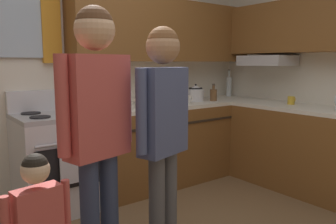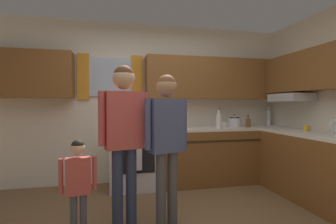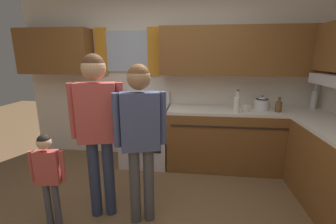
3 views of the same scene
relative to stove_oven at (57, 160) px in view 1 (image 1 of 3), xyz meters
The scene contains 11 objects.
back_wall_unit 1.09m from the stove_oven, 37.09° to the left, with size 4.60×0.42×2.60m.
kitchen_counter_run 1.85m from the stove_oven, 13.14° to the right, with size 2.23×2.09×0.90m.
stove_oven is the anchor object (origin of this frame).
bottle_milk_white 1.44m from the stove_oven, 10.33° to the right, with size 0.08×0.08×0.31m.
bottle_tall_clear 2.53m from the stove_oven, ahead, with size 0.07×0.07×0.37m.
bottle_squat_brown 1.95m from the stove_oven, ahead, with size 0.08×0.08×0.21m.
mug_mustard_yellow 2.53m from the stove_oven, 20.73° to the right, with size 0.12×0.08×0.09m.
mug_ceramic_white 1.52m from the stove_oven, ahead, with size 0.13×0.08×0.09m.
stovetop_kettle 1.77m from the stove_oven, ahead, with size 0.27×0.20×0.21m.
adult_holding_child 1.41m from the stove_oven, 98.38° to the right, with size 0.50×0.25×1.67m.
adult_in_plaid 1.44m from the stove_oven, 79.41° to the right, with size 0.47×0.25×1.58m.
Camera 1 is at (-1.31, -1.50, 1.36)m, focal length 36.46 mm.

